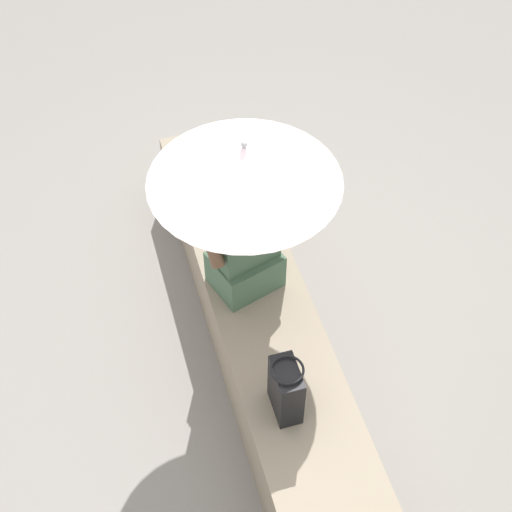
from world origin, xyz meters
The scene contains 5 objects.
ground_plane centered at (0.00, 0.00, 0.00)m, with size 14.00×14.00×0.00m, color gray.
stone_bench centered at (0.00, 0.00, 0.22)m, with size 3.13×0.52×0.44m, color gray.
person_seated centered at (0.26, 0.05, 0.83)m, with size 0.37×0.51×0.90m.
parasol centered at (0.21, 0.05, 1.33)m, with size 0.91×0.91×1.03m.
handbag_black centered at (-0.53, 0.07, 0.60)m, with size 0.21×0.16×0.34m.
Camera 1 is at (-2.16, 0.69, 3.54)m, focal length 51.35 mm.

